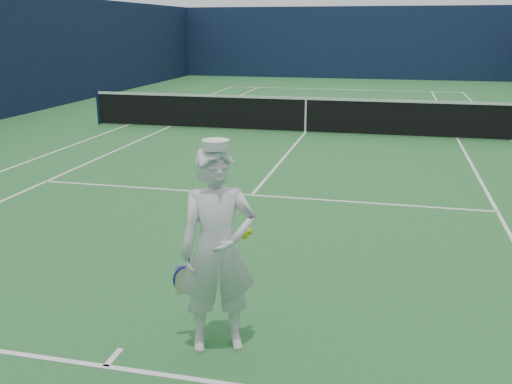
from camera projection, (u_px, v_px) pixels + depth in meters
The scene contains 5 objects.
ground at pixel (305, 133), 16.15m from camera, with size 80.00×80.00×0.00m, color #27682E.
court_markings at pixel (305, 133), 16.15m from camera, with size 11.03×23.83×0.01m.
windscreen_fence at pixel (307, 61), 15.59m from camera, with size 20.12×36.12×4.00m.
tennis_net at pixel (306, 113), 16.00m from camera, with size 12.88×0.09×1.07m.
tennis_player at pixel (218, 250), 5.12m from camera, with size 0.90×0.70×1.97m.
Camera 1 is at (2.31, -15.87, 2.90)m, focal length 40.00 mm.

